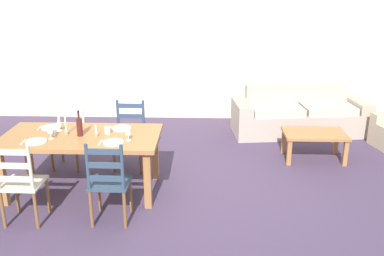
# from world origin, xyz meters

# --- Properties ---
(ground_plane) EXTENTS (9.60, 9.60, 0.02)m
(ground_plane) POSITION_xyz_m (0.00, 0.00, -0.01)
(ground_plane) COLOR #43344E
(wall_far) EXTENTS (9.60, 0.16, 2.70)m
(wall_far) POSITION_xyz_m (0.00, 3.30, 1.35)
(wall_far) COLOR beige
(wall_far) RESTS_ON ground_plane
(dining_table) EXTENTS (1.90, 0.96, 0.75)m
(dining_table) POSITION_xyz_m (-1.35, 0.11, 0.66)
(dining_table) COLOR #9E6A3A
(dining_table) RESTS_ON ground_plane
(dining_chair_near_left) EXTENTS (0.43, 0.41, 0.96)m
(dining_chair_near_left) POSITION_xyz_m (-1.80, -0.65, 0.48)
(dining_chair_near_left) COLOR beige
(dining_chair_near_left) RESTS_ON ground_plane
(dining_chair_near_right) EXTENTS (0.43, 0.41, 0.96)m
(dining_chair_near_right) POSITION_xyz_m (-0.87, -0.60, 0.48)
(dining_chair_near_right) COLOR #2E4256
(dining_chair_near_right) RESTS_ON ground_plane
(dining_chair_far_left) EXTENTS (0.45, 0.43, 0.96)m
(dining_chair_far_left) POSITION_xyz_m (-1.77, 0.90, 0.48)
(dining_chair_far_left) COLOR beige
(dining_chair_far_left) RESTS_ON ground_plane
(dining_chair_far_right) EXTENTS (0.43, 0.41, 0.96)m
(dining_chair_far_right) POSITION_xyz_m (-0.89, 0.85, 0.48)
(dining_chair_far_right) COLOR navy
(dining_chair_far_right) RESTS_ON ground_plane
(dinner_plate_near_left) EXTENTS (0.24, 0.24, 0.02)m
(dinner_plate_near_left) POSITION_xyz_m (-1.80, -0.14, 0.76)
(dinner_plate_near_left) COLOR white
(dinner_plate_near_left) RESTS_ON dining_table
(fork_near_left) EXTENTS (0.03, 0.17, 0.01)m
(fork_near_left) POSITION_xyz_m (-1.95, -0.14, 0.75)
(fork_near_left) COLOR silver
(fork_near_left) RESTS_ON dining_table
(dinner_plate_near_right) EXTENTS (0.24, 0.24, 0.02)m
(dinner_plate_near_right) POSITION_xyz_m (-0.90, -0.14, 0.76)
(dinner_plate_near_right) COLOR white
(dinner_plate_near_right) RESTS_ON dining_table
(fork_near_right) EXTENTS (0.02, 0.17, 0.01)m
(fork_near_right) POSITION_xyz_m (-1.05, -0.14, 0.75)
(fork_near_right) COLOR silver
(fork_near_right) RESTS_ON dining_table
(dinner_plate_far_left) EXTENTS (0.24, 0.24, 0.02)m
(dinner_plate_far_left) POSITION_xyz_m (-1.80, 0.36, 0.76)
(dinner_plate_far_left) COLOR white
(dinner_plate_far_left) RESTS_ON dining_table
(fork_far_left) EXTENTS (0.02, 0.17, 0.01)m
(fork_far_left) POSITION_xyz_m (-1.95, 0.36, 0.75)
(fork_far_left) COLOR silver
(fork_far_left) RESTS_ON dining_table
(dinner_plate_far_right) EXTENTS (0.24, 0.24, 0.02)m
(dinner_plate_far_right) POSITION_xyz_m (-0.90, 0.36, 0.76)
(dinner_plate_far_right) COLOR white
(dinner_plate_far_right) RESTS_ON dining_table
(fork_far_right) EXTENTS (0.02, 0.17, 0.01)m
(fork_far_right) POSITION_xyz_m (-1.05, 0.36, 0.75)
(fork_far_right) COLOR silver
(fork_far_right) RESTS_ON dining_table
(wine_bottle) EXTENTS (0.07, 0.07, 0.32)m
(wine_bottle) POSITION_xyz_m (-1.35, 0.10, 0.87)
(wine_bottle) COLOR #471919
(wine_bottle) RESTS_ON dining_table
(wine_glass_near_left) EXTENTS (0.06, 0.06, 0.16)m
(wine_glass_near_left) POSITION_xyz_m (-1.67, -0.02, 0.86)
(wine_glass_near_left) COLOR white
(wine_glass_near_left) RESTS_ON dining_table
(wine_glass_near_right) EXTENTS (0.06, 0.06, 0.16)m
(wine_glass_near_right) POSITION_xyz_m (-0.75, -0.04, 0.86)
(wine_glass_near_right) COLOR white
(wine_glass_near_right) RESTS_ON dining_table
(wine_glass_far_left) EXTENTS (0.06, 0.06, 0.16)m
(wine_glass_far_left) POSITION_xyz_m (-1.67, 0.26, 0.86)
(wine_glass_far_left) COLOR white
(wine_glass_far_left) RESTS_ON dining_table
(coffee_cup_primary) EXTENTS (0.07, 0.07, 0.09)m
(coffee_cup_primary) POSITION_xyz_m (-1.04, 0.17, 0.80)
(coffee_cup_primary) COLOR beige
(coffee_cup_primary) RESTS_ON dining_table
(coffee_cup_secondary) EXTENTS (0.07, 0.07, 0.09)m
(coffee_cup_secondary) POSITION_xyz_m (-1.68, 0.09, 0.80)
(coffee_cup_secondary) COLOR beige
(coffee_cup_secondary) RESTS_ON dining_table
(candle_tall) EXTENTS (0.05, 0.05, 0.29)m
(candle_tall) POSITION_xyz_m (-1.53, 0.13, 0.84)
(candle_tall) COLOR #998C66
(candle_tall) RESTS_ON dining_table
(candle_short) EXTENTS (0.05, 0.05, 0.14)m
(candle_short) POSITION_xyz_m (-1.15, 0.07, 0.79)
(candle_short) COLOR #998C66
(candle_short) RESTS_ON dining_table
(couch) EXTENTS (2.36, 1.06, 0.80)m
(couch) POSITION_xyz_m (1.78, 2.46, 0.29)
(couch) COLOR #AC998A
(couch) RESTS_ON ground_plane
(coffee_table) EXTENTS (0.90, 0.56, 0.42)m
(coffee_table) POSITION_xyz_m (1.76, 1.25, 0.36)
(coffee_table) COLOR #9E6A3A
(coffee_table) RESTS_ON ground_plane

